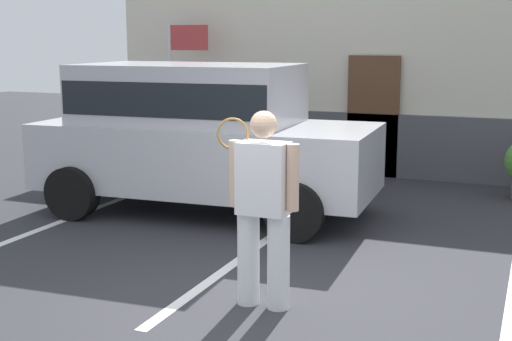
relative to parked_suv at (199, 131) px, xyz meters
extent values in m
plane|color=#2D2D33|center=(1.95, -3.18, -1.15)|extent=(40.00, 40.00, 0.00)
cube|color=silver|center=(-1.47, -1.68, -1.14)|extent=(0.12, 4.40, 0.01)
cube|color=silver|center=(1.37, -1.68, -1.14)|extent=(0.12, 4.40, 0.01)
cube|color=beige|center=(1.95, 3.69, 0.48)|extent=(10.58, 0.30, 3.26)
cube|color=#4C4C51|center=(1.95, 3.49, -0.60)|extent=(8.89, 0.10, 1.10)
cube|color=brown|center=(1.63, 3.47, -0.10)|extent=(0.90, 0.06, 2.10)
cube|color=#B7B7BC|center=(0.11, 0.00, -0.35)|extent=(4.68, 2.11, 0.90)
cube|color=#B7B7BC|center=(-0.14, -0.01, 0.50)|extent=(2.98, 1.89, 0.80)
cube|color=black|center=(-0.14, -0.01, 0.48)|extent=(2.92, 1.91, 0.44)
cylinder|color=black|center=(1.61, 1.02, -0.79)|extent=(0.73, 0.29, 0.72)
cylinder|color=black|center=(1.70, -0.87, -0.79)|extent=(0.73, 0.29, 0.72)
cylinder|color=black|center=(-1.48, 0.88, -0.79)|extent=(0.73, 0.29, 0.72)
cylinder|color=black|center=(-1.40, -1.01, -0.79)|extent=(0.73, 0.29, 0.72)
cylinder|color=white|center=(2.26, -2.96, -0.71)|extent=(0.20, 0.20, 0.86)
cylinder|color=white|center=(1.97, -2.95, -0.71)|extent=(0.20, 0.20, 0.86)
cube|color=white|center=(2.11, -2.96, 0.04)|extent=(0.45, 0.29, 0.64)
sphere|color=beige|center=(2.11, -2.96, 0.52)|extent=(0.24, 0.24, 0.24)
cylinder|color=beige|center=(2.39, -2.96, 0.07)|extent=(0.11, 0.11, 0.59)
cylinder|color=beige|center=(1.84, -2.95, 0.07)|extent=(0.11, 0.11, 0.59)
torus|color=olive|center=(1.79, -2.90, 0.41)|extent=(0.29, 0.10, 0.29)
cylinder|color=olive|center=(1.79, -2.90, 0.18)|extent=(0.03, 0.03, 0.20)
cylinder|color=silver|center=(-2.07, 2.97, 0.19)|extent=(0.05, 0.05, 2.68)
cube|color=#B23838|center=(-1.67, 2.97, 1.25)|extent=(0.75, 0.02, 0.45)
camera|label=1|loc=(4.35, -8.64, 1.26)|focal=49.65mm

